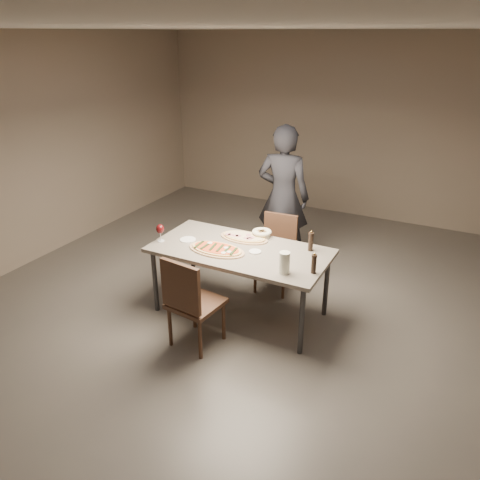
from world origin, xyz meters
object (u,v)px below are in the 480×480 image
at_px(carafe, 284,263).
at_px(diner, 283,197).
at_px(chair_far, 277,248).
at_px(dining_table, 240,254).
at_px(zucchini_pizza, 217,249).
at_px(pepper_mill_left, 311,241).
at_px(chair_near, 190,299).
at_px(bread_basket, 262,233).
at_px(ham_pizza, 244,237).

height_order(carafe, diner, diner).
bearing_deg(chair_far, dining_table, 76.77).
bearing_deg(diner, zucchini_pizza, 79.57).
bearing_deg(dining_table, pepper_mill_left, 24.28).
distance_m(zucchini_pizza, pepper_mill_left, 0.95).
bearing_deg(chair_near, chair_far, 87.18).
bearing_deg(chair_far, carafe, 111.72).
xyz_separation_m(zucchini_pizza, bread_basket, (0.26, 0.52, 0.03)).
height_order(zucchini_pizza, carafe, carafe).
relative_size(zucchini_pizza, diner, 0.34).
bearing_deg(chair_near, diner, 95.21).
height_order(chair_near, chair_far, chair_near).
height_order(ham_pizza, pepper_mill_left, pepper_mill_left).
relative_size(dining_table, chair_far, 2.06).
height_order(chair_near, diner, diner).
bearing_deg(pepper_mill_left, zucchini_pizza, -152.68).
bearing_deg(bread_basket, ham_pizza, -139.91).
height_order(pepper_mill_left, carafe, pepper_mill_left).
bearing_deg(dining_table, chair_near, -100.37).
relative_size(zucchini_pizza, chair_far, 0.70).
xyz_separation_m(dining_table, pepper_mill_left, (0.65, 0.29, 0.16)).
xyz_separation_m(bread_basket, chair_far, (0.05, 0.33, -0.31)).
bearing_deg(chair_near, carafe, 40.04).
relative_size(zucchini_pizza, bread_basket, 2.91).
bearing_deg(bread_basket, dining_table, -100.17).
height_order(dining_table, carafe, carafe).
xyz_separation_m(bread_basket, diner, (-0.14, 0.94, 0.10)).
distance_m(bread_basket, carafe, 0.84).
distance_m(pepper_mill_left, carafe, 0.57).
xyz_separation_m(zucchini_pizza, diner, (0.12, 1.46, 0.13)).
height_order(bread_basket, chair_near, chair_near).
distance_m(bread_basket, chair_near, 1.18).
xyz_separation_m(carafe, diner, (-0.66, 1.59, 0.04)).
distance_m(dining_table, pepper_mill_left, 0.73).
xyz_separation_m(dining_table, ham_pizza, (-0.08, 0.25, 0.07)).
xyz_separation_m(chair_near, chair_far, (0.25, 1.46, -0.04)).
xyz_separation_m(ham_pizza, diner, (0.01, 1.06, 0.13)).
height_order(dining_table, zucchini_pizza, zucchini_pizza).
xyz_separation_m(ham_pizza, pepper_mill_left, (0.73, 0.04, 0.09)).
distance_m(zucchini_pizza, chair_far, 0.95).
bearing_deg(bread_basket, diner, 98.55).
xyz_separation_m(pepper_mill_left, chair_near, (-0.78, -1.04, -0.32)).
relative_size(dining_table, bread_basket, 8.62).
bearing_deg(zucchini_pizza, ham_pizza, 69.22).
distance_m(zucchini_pizza, bread_basket, 0.58).
bearing_deg(diner, pepper_mill_left, 119.20).
bearing_deg(chair_near, ham_pizza, 93.85).
bearing_deg(dining_table, chair_far, 80.81).
bearing_deg(chair_far, zucchini_pizza, 66.25).
height_order(zucchini_pizza, chair_near, chair_near).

